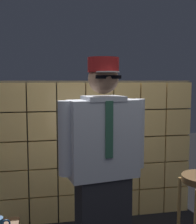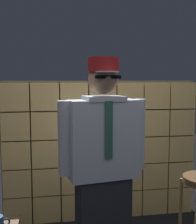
# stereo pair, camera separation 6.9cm
# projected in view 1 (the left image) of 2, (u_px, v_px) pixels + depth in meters

# --- Properties ---
(glass_block_wall) EXTENTS (2.16, 0.10, 1.55)m
(glass_block_wall) POSITION_uv_depth(u_px,v_px,m) (99.00, 151.00, 3.23)
(glass_block_wall) COLOR #F2C672
(glass_block_wall) RESTS_ON ground
(standing_person) EXTENTS (0.68, 0.32, 1.70)m
(standing_person) POSITION_uv_depth(u_px,v_px,m) (103.00, 168.00, 2.18)
(standing_person) COLOR #28282D
(standing_person) RESTS_ON ground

